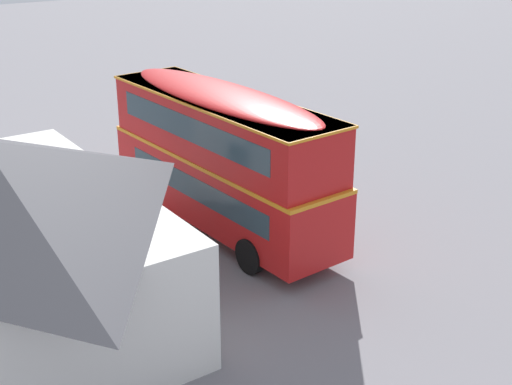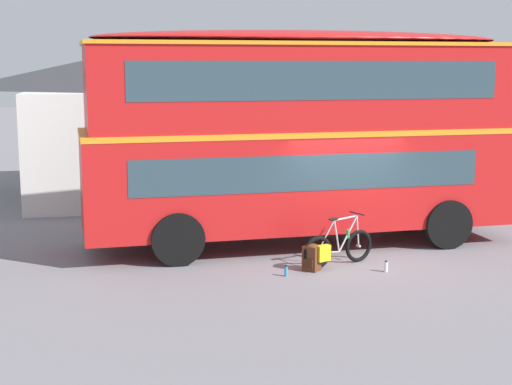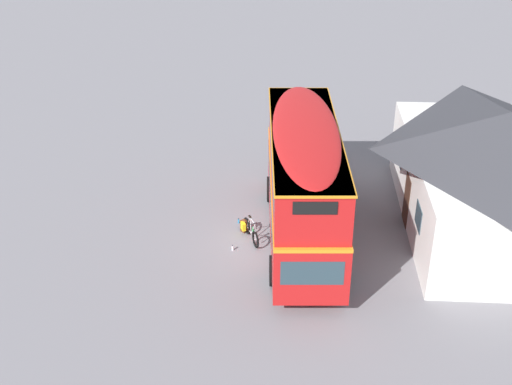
# 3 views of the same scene
# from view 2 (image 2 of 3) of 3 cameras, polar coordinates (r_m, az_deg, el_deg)

# --- Properties ---
(ground_plane) EXTENTS (120.00, 120.00, 0.00)m
(ground_plane) POSITION_cam_2_polar(r_m,az_deg,el_deg) (16.55, 6.74, -4.73)
(ground_plane) COLOR slate
(double_decker_bus) EXTENTS (9.95, 3.40, 4.79)m
(double_decker_bus) POSITION_cam_2_polar(r_m,az_deg,el_deg) (17.16, 3.52, 4.79)
(double_decker_bus) COLOR black
(double_decker_bus) RESTS_ON ground
(touring_bicycle) EXTENTS (1.63, 0.88, 1.04)m
(touring_bicycle) POSITION_cam_2_polar(r_m,az_deg,el_deg) (15.65, 6.03, -4.14)
(touring_bicycle) COLOR black
(touring_bicycle) RESTS_ON ground
(backpack_on_ground) EXTENTS (0.40, 0.40, 0.55)m
(backpack_on_ground) POSITION_cam_2_polar(r_m,az_deg,el_deg) (15.29, 4.16, -4.79)
(backpack_on_ground) COLOR #592D19
(backpack_on_ground) RESTS_ON ground
(water_bottle_blue_sports) EXTENTS (0.07, 0.07, 0.22)m
(water_bottle_blue_sports) POSITION_cam_2_polar(r_m,az_deg,el_deg) (14.91, 2.25, -5.88)
(water_bottle_blue_sports) COLOR #338CBF
(water_bottle_blue_sports) RESTS_ON ground
(water_bottle_clear_plastic) EXTENTS (0.08, 0.08, 0.23)m
(water_bottle_clear_plastic) POSITION_cam_2_polar(r_m,az_deg,el_deg) (15.41, 9.66, -5.47)
(water_bottle_clear_plastic) COLOR silver
(water_bottle_clear_plastic) RESTS_ON ground
(pub_building) EXTENTS (11.01, 7.70, 4.93)m
(pub_building) POSITION_cam_2_polar(r_m,az_deg,el_deg) (24.47, -4.23, 5.92)
(pub_building) COLOR silver
(pub_building) RESTS_ON ground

